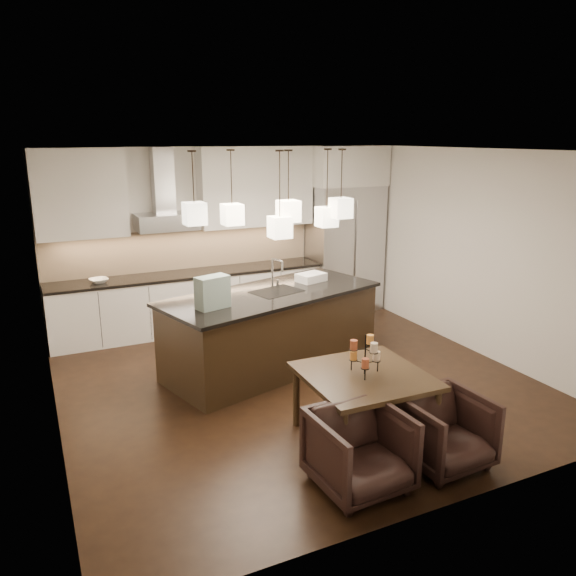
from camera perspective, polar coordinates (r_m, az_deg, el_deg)
name	(u,v)px	position (r m, az deg, el deg)	size (l,w,h in m)	color
floor	(295,381)	(7.11, 0.70, -9.44)	(5.50, 5.50, 0.02)	black
ceiling	(296,149)	(6.47, 0.78, 13.91)	(5.50, 5.50, 0.02)	white
wall_back	(221,235)	(9.16, -6.86, 5.32)	(5.50, 0.02, 2.80)	silver
wall_front	(455,349)	(4.44, 16.56, -5.97)	(5.50, 0.02, 2.80)	silver
wall_left	(43,300)	(6.02, -23.63, -1.09)	(0.02, 5.50, 2.80)	silver
wall_right	(474,252)	(8.21, 18.36, 3.51)	(0.02, 5.50, 2.80)	silver
refrigerator	(344,249)	(9.75, 5.74, 4.00)	(1.20, 0.72, 2.15)	#B7B7BA
fridge_panel	(347,166)	(9.57, 5.97, 12.25)	(1.26, 0.72, 0.65)	silver
lower_cabinets	(191,302)	(8.90, -9.81, -1.45)	(4.21, 0.62, 0.88)	silver
countertop	(190,274)	(8.78, -9.94, 1.43)	(4.21, 0.66, 0.04)	black
backsplash	(184,249)	(8.99, -10.55, 3.91)	(4.21, 0.02, 0.63)	beige
upper_cab_left	(80,194)	(8.45, -20.41, 8.97)	(1.25, 0.35, 1.25)	silver
upper_cab_right	(256,187)	(9.07, -3.27, 10.25)	(1.86, 0.35, 1.25)	silver
hood_canopy	(167,222)	(8.60, -12.22, 6.60)	(0.90, 0.52, 0.24)	#B7B7BA
hood_chimney	(163,180)	(8.64, -12.61, 10.63)	(0.30, 0.28, 0.96)	#B7B7BA
fruit_bowl	(99,281)	(8.48, -18.67, 0.72)	(0.26, 0.26, 0.06)	silver
island_body	(272,332)	(7.34, -1.68, -4.45)	(2.78, 1.11, 0.98)	black
island_top	(271,294)	(7.18, -1.71, -0.60)	(2.87, 1.20, 0.04)	black
faucet	(272,273)	(7.27, -1.60, 1.51)	(0.11, 0.27, 0.42)	silver
tote_bag	(213,292)	(6.53, -7.68, -0.43)	(0.38, 0.20, 0.38)	#1F4D3C
food_container	(311,277)	(7.70, 2.36, 1.09)	(0.38, 0.27, 0.11)	silver
dining_table	(363,406)	(5.77, 7.65, -11.82)	(1.17, 1.17, 0.70)	black
candelabra	(365,354)	(5.54, 7.85, -6.69)	(0.34, 0.34, 0.41)	black
candle_a	(377,356)	(5.62, 8.98, -6.84)	(0.07, 0.07, 0.09)	beige
candle_b	(353,355)	(5.61, 6.66, -6.78)	(0.07, 0.07, 0.09)	orange
candle_c	(365,363)	(5.43, 7.86, -7.58)	(0.07, 0.07, 0.09)	#A2492A
candle_d	(370,339)	(5.62, 8.35, -5.18)	(0.07, 0.07, 0.09)	orange
candle_e	(354,345)	(5.45, 6.69, -5.75)	(0.07, 0.07, 0.09)	#A2492A
candle_f	(374,348)	(5.41, 8.73, -6.00)	(0.07, 0.07, 0.09)	beige
armchair_left	(360,451)	(5.03, 7.30, -16.08)	(0.76, 0.78, 0.71)	black
armchair_right	(445,431)	(5.51, 15.64, -13.79)	(0.72, 0.75, 0.68)	black
pendant_a	(195,214)	(6.67, -9.48, 7.46)	(0.24, 0.24, 0.26)	beige
pendant_b	(232,214)	(7.10, -5.69, 7.44)	(0.24, 0.24, 0.26)	beige
pendant_c	(288,211)	(6.91, 0.04, 7.82)	(0.24, 0.24, 0.26)	beige
pendant_d	(327,217)	(7.49, 3.94, 7.22)	(0.24, 0.24, 0.26)	beige
pendant_e	(341,208)	(7.39, 5.38, 8.09)	(0.24, 0.24, 0.26)	beige
pendant_f	(280,227)	(6.81, -0.84, 6.20)	(0.24, 0.24, 0.26)	beige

